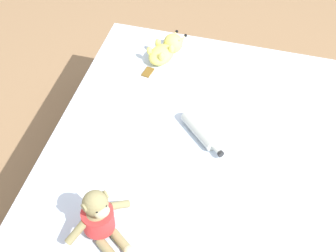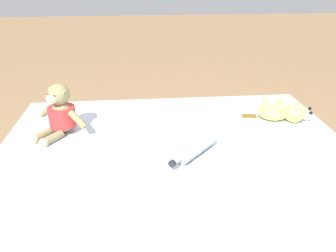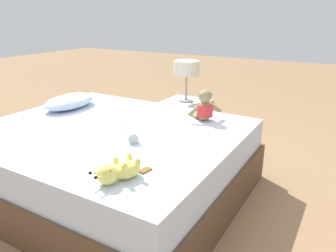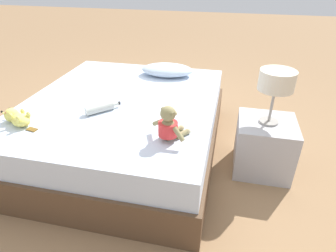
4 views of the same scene
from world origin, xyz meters
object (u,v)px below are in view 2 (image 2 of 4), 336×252
plush_monkey (60,114)px  bed (184,245)px  plush_yellow_creature (282,112)px  glass_bottle (195,148)px

plush_monkey → bed: bearing=135.6°
plush_monkey → plush_yellow_creature: 1.06m
bed → glass_bottle: (-0.07, -0.25, 0.28)m
plush_monkey → plush_yellow_creature: plush_monkey is taller
bed → plush_yellow_creature: 0.83m
plush_monkey → glass_bottle: (-0.58, 0.25, -0.06)m
glass_bottle → bed: bearing=73.6°
plush_monkey → plush_yellow_creature: bearing=-178.0°
bed → plush_monkey: plush_monkey is taller
plush_yellow_creature → glass_bottle: 0.56m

